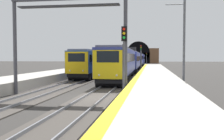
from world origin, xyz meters
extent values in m
plane|color=#302D2B|center=(0.00, 0.00, 0.00)|extent=(320.00, 320.00, 0.00)
cube|color=#ADA89E|center=(0.00, -4.37, 0.46)|extent=(112.00, 4.29, 0.92)
cube|color=yellow|center=(0.00, -2.48, 0.93)|extent=(112.00, 0.50, 0.01)
cube|color=#423D38|center=(0.00, 0.00, 0.03)|extent=(160.00, 2.77, 0.06)
cube|color=gray|center=(0.00, 0.72, 0.14)|extent=(160.00, 0.07, 0.15)
cube|color=gray|center=(0.00, -0.72, 0.14)|extent=(160.00, 0.07, 0.15)
cube|color=#423D38|center=(0.00, 4.52, 0.03)|extent=(160.00, 3.20, 0.06)
cube|color=gray|center=(0.00, 5.24, 0.14)|extent=(160.00, 0.07, 0.15)
cube|color=gray|center=(0.00, 3.80, 0.14)|extent=(160.00, 0.07, 0.15)
cube|color=navy|center=(14.56, 0.00, 2.35)|extent=(18.99, 3.03, 2.84)
cube|color=black|center=(14.56, 0.00, 2.84)|extent=(18.23, 3.05, 0.96)
cube|color=slate|center=(14.56, 0.00, 3.87)|extent=(18.42, 2.59, 0.20)
cube|color=black|center=(14.56, 0.00, 0.75)|extent=(18.61, 2.68, 0.49)
cylinder|color=black|center=(6.19, -0.07, 0.44)|extent=(0.90, 2.64, 0.88)
cylinder|color=black|center=(7.99, -0.06, 0.44)|extent=(0.90, 2.64, 0.88)
cylinder|color=black|center=(21.14, 0.06, 0.44)|extent=(0.90, 2.64, 0.88)
cylinder|color=black|center=(22.93, 0.07, 0.44)|extent=(0.90, 2.64, 0.88)
cube|color=yellow|center=(5.04, -0.08, 2.22)|extent=(0.14, 2.75, 2.57)
cube|color=black|center=(4.99, -0.08, 2.92)|extent=(0.06, 2.00, 1.02)
sphere|color=#F2EACC|center=(4.99, -0.87, 1.28)|extent=(0.20, 0.20, 0.20)
sphere|color=#F2EACC|center=(4.97, 0.70, 1.28)|extent=(0.20, 0.20, 0.20)
cube|color=navy|center=(34.09, 0.00, 2.35)|extent=(18.99, 3.03, 2.84)
cube|color=black|center=(34.09, 0.00, 2.62)|extent=(18.23, 3.05, 0.88)
cube|color=slate|center=(34.09, 0.00, 3.87)|extent=(18.42, 2.59, 0.20)
cube|color=black|center=(34.09, 0.00, 0.75)|extent=(18.61, 2.68, 0.49)
cylinder|color=black|center=(25.90, -0.07, 0.44)|extent=(0.90, 2.64, 0.88)
cylinder|color=black|center=(27.70, -0.06, 0.44)|extent=(0.90, 2.64, 0.88)
cylinder|color=black|center=(40.49, 0.06, 0.44)|extent=(0.90, 2.64, 0.88)
cylinder|color=black|center=(42.28, 0.07, 0.44)|extent=(0.90, 2.64, 0.88)
cube|color=navy|center=(53.62, 0.00, 2.35)|extent=(18.99, 3.03, 2.84)
cube|color=black|center=(53.62, 0.00, 2.79)|extent=(18.23, 3.05, 1.00)
cube|color=slate|center=(53.62, 0.00, 3.87)|extent=(18.42, 2.59, 0.20)
cube|color=black|center=(53.62, 0.00, 0.75)|extent=(18.61, 2.68, 0.49)
cylinder|color=black|center=(45.34, -0.07, 0.44)|extent=(0.90, 2.64, 0.88)
cylinder|color=black|center=(47.14, -0.06, 0.44)|extent=(0.90, 2.64, 0.88)
cylinder|color=black|center=(60.10, 0.06, 0.44)|extent=(0.90, 2.64, 0.88)
cylinder|color=black|center=(61.90, 0.07, 0.44)|extent=(0.90, 2.64, 0.88)
cube|color=navy|center=(73.15, 0.00, 2.35)|extent=(18.99, 3.03, 2.84)
cube|color=black|center=(73.15, 0.00, 2.74)|extent=(18.23, 3.05, 0.85)
cube|color=slate|center=(73.15, 0.00, 3.87)|extent=(18.42, 2.59, 0.20)
cube|color=black|center=(73.15, 0.00, 0.75)|extent=(18.61, 2.68, 0.49)
cylinder|color=black|center=(65.11, -0.07, 0.44)|extent=(0.90, 2.64, 0.88)
cylinder|color=black|center=(66.91, -0.05, 0.44)|extent=(0.90, 2.64, 0.88)
cylinder|color=black|center=(79.39, 0.05, 0.44)|extent=(0.90, 2.64, 0.88)
cylinder|color=black|center=(81.19, 0.07, 0.44)|extent=(0.90, 2.64, 0.88)
cube|color=black|center=(34.09, 0.00, 4.42)|extent=(1.31, 1.73, 0.90)
cube|color=#264C99|center=(21.22, 4.52, 2.31)|extent=(20.14, 2.97, 2.66)
cube|color=black|center=(21.22, 4.52, 2.74)|extent=(19.34, 2.99, 0.87)
cube|color=slate|center=(21.22, 4.52, 3.74)|extent=(19.53, 2.54, 0.20)
cube|color=black|center=(21.22, 4.52, 0.80)|extent=(19.74, 2.62, 0.52)
cylinder|color=black|center=(12.38, 4.57, 0.47)|extent=(0.95, 2.63, 0.94)
cylinder|color=black|center=(14.18, 4.56, 0.47)|extent=(0.95, 2.63, 0.94)
cylinder|color=black|center=(28.27, 4.48, 0.47)|extent=(0.95, 2.63, 0.94)
cylinder|color=black|center=(30.07, 4.47, 0.47)|extent=(0.95, 2.63, 0.94)
cube|color=#E5B20F|center=(11.12, 4.58, 2.24)|extent=(0.14, 2.73, 2.52)
cube|color=black|center=(11.07, 4.58, 2.85)|extent=(0.05, 1.99, 0.96)
sphere|color=#F2EACC|center=(11.06, 3.79, 1.34)|extent=(0.20, 0.20, 0.20)
sphere|color=#F2EACC|center=(11.07, 5.36, 1.34)|extent=(0.20, 0.20, 0.20)
cube|color=#264C99|center=(41.99, 4.52, 2.31)|extent=(20.14, 2.97, 2.66)
cube|color=black|center=(41.99, 4.52, 2.65)|extent=(19.34, 2.99, 0.80)
cube|color=slate|center=(41.99, 4.52, 3.74)|extent=(19.53, 2.54, 0.20)
cube|color=black|center=(41.99, 4.52, 0.80)|extent=(19.74, 2.62, 0.52)
cylinder|color=black|center=(33.00, 4.57, 0.47)|extent=(0.95, 2.63, 0.94)
cylinder|color=black|center=(34.80, 4.56, 0.47)|extent=(0.95, 2.63, 0.94)
cylinder|color=black|center=(49.18, 4.48, 0.47)|extent=(0.95, 2.63, 0.94)
cylinder|color=black|center=(50.98, 4.46, 0.47)|extent=(0.95, 2.63, 0.94)
cube|color=black|center=(41.99, 4.52, 4.29)|extent=(1.31, 1.72, 0.90)
cylinder|color=#4C4C54|center=(0.87, -1.96, 2.00)|extent=(0.16, 0.16, 4.01)
cube|color=black|center=(0.87, -1.96, 4.53)|extent=(0.20, 0.38, 1.05)
cube|color=#4C4C54|center=(1.01, -1.96, 2.00)|extent=(0.04, 0.28, 3.61)
sphere|color=red|center=(0.74, -1.96, 4.86)|extent=(0.20, 0.20, 0.20)
sphere|color=yellow|center=(0.74, -1.96, 4.56)|extent=(0.20, 0.20, 0.20)
sphere|color=green|center=(0.74, -1.96, 4.26)|extent=(0.20, 0.20, 0.20)
cylinder|color=#4C4C54|center=(31.26, -1.96, 2.08)|extent=(0.16, 0.16, 4.16)
cube|color=black|center=(31.26, -1.96, 4.69)|extent=(0.20, 0.38, 1.05)
cube|color=#4C4C54|center=(31.40, -1.96, 2.08)|extent=(0.04, 0.28, 3.75)
sphere|color=red|center=(31.13, -1.96, 5.01)|extent=(0.20, 0.20, 0.20)
sphere|color=yellow|center=(31.13, -1.96, 4.71)|extent=(0.20, 0.20, 0.20)
sphere|color=green|center=(31.13, -1.96, 4.41)|extent=(0.20, 0.20, 0.20)
cylinder|color=#4C4C54|center=(89.96, -1.96, 1.84)|extent=(0.16, 0.16, 3.67)
cube|color=black|center=(89.96, -1.96, 4.20)|extent=(0.20, 0.38, 1.05)
cube|color=#4C4C54|center=(90.10, -1.96, 1.84)|extent=(0.04, 0.28, 3.31)
sphere|color=red|center=(89.83, -1.96, 4.52)|extent=(0.20, 0.20, 0.20)
sphere|color=yellow|center=(89.83, -1.96, 4.22)|extent=(0.20, 0.20, 0.20)
sphere|color=green|center=(89.83, -1.96, 3.92)|extent=(0.20, 0.20, 0.20)
cylinder|color=#3F3F47|center=(1.16, 6.54, 3.56)|extent=(0.28, 0.28, 7.12)
cylinder|color=#3F3F47|center=(1.16, -2.03, 3.56)|extent=(0.28, 0.28, 7.12)
cube|color=#2D2D33|center=(1.16, 2.26, 6.67)|extent=(0.70, 7.71, 0.08)
cube|color=brown|center=(109.10, 2.26, 3.61)|extent=(2.54, 19.56, 7.22)
cube|color=black|center=(107.78, 2.26, 2.53)|extent=(0.12, 10.95, 5.06)
cylinder|color=black|center=(107.78, 2.26, 5.06)|extent=(0.12, 10.95, 10.95)
cylinder|color=#595B60|center=(7.61, -6.92, 4.21)|extent=(0.22, 0.22, 8.42)
cylinder|color=#595B60|center=(7.61, -6.04, 7.82)|extent=(0.08, 1.75, 0.08)
camera|label=1|loc=(-17.55, -3.87, 2.86)|focal=41.55mm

